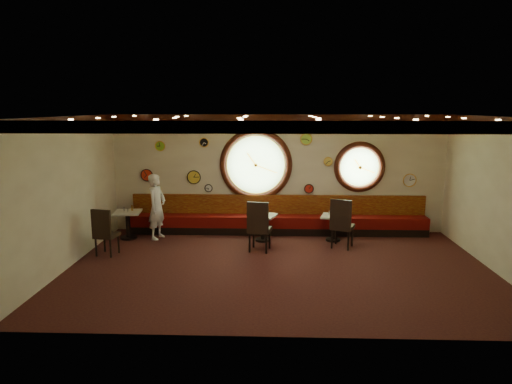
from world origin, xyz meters
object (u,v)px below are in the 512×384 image
at_px(condiment_a_pepper, 128,210).
at_px(condiment_c_bottle, 337,212).
at_px(condiment_c_pepper, 335,214).
at_px(condiment_a_salt, 124,209).
at_px(chair_a, 104,229).
at_px(chair_b, 259,223).
at_px(condiment_b_bottle, 265,212).
at_px(table_b, 263,224).
at_px(chair_c, 342,220).
at_px(condiment_a_bottle, 132,208).
at_px(condiment_c_salt, 329,213).
at_px(condiment_b_pepper, 263,214).
at_px(waiter, 157,207).
at_px(condiment_b_salt, 258,212).
at_px(table_c, 333,225).
at_px(table_a, 128,222).

relative_size(condiment_a_pepper, condiment_c_bottle, 0.53).
bearing_deg(condiment_c_pepper, condiment_a_salt, 179.41).
distance_m(chair_a, chair_b, 3.56).
bearing_deg(condiment_b_bottle, table_b, -156.60).
bearing_deg(chair_c, condiment_b_bottle, -175.64).
bearing_deg(condiment_a_bottle, condiment_c_salt, -0.23).
bearing_deg(condiment_b_bottle, condiment_a_pepper, -179.64).
xyz_separation_m(chair_c, condiment_a_pepper, (-5.40, 0.57, 0.07)).
bearing_deg(table_b, condiment_a_pepper, 179.98).
bearing_deg(condiment_a_bottle, condiment_b_bottle, -2.23).
distance_m(chair_c, condiment_b_pepper, 1.97).
bearing_deg(waiter, condiment_b_salt, -74.96).
height_order(chair_a, condiment_a_pepper, chair_a).
distance_m(condiment_a_pepper, condiment_c_pepper, 5.32).
xyz_separation_m(table_c, chair_c, (0.10, -0.65, 0.28)).
bearing_deg(table_b, condiment_b_pepper, -84.85).
relative_size(condiment_a_pepper, condiment_b_pepper, 0.89).
height_order(table_b, condiment_b_salt, condiment_b_salt).
distance_m(condiment_a_pepper, condiment_b_pepper, 3.49).
bearing_deg(table_b, chair_c, -16.69).
distance_m(table_b, condiment_a_pepper, 3.50).
bearing_deg(waiter, table_a, 110.80).
relative_size(condiment_b_salt, condiment_a_pepper, 1.26).
height_order(table_a, table_b, table_a).
relative_size(chair_c, condiment_a_pepper, 8.71).
distance_m(table_c, condiment_b_pepper, 1.84).
height_order(chair_c, waiter, waiter).
relative_size(table_b, condiment_b_pepper, 8.00).
distance_m(condiment_c_pepper, condiment_b_bottle, 1.78).
relative_size(table_a, waiter, 0.43).
distance_m(condiment_c_salt, condiment_c_bottle, 0.20).
bearing_deg(waiter, chair_b, -95.10).
bearing_deg(table_a, condiment_a_bottle, 44.71).
relative_size(table_b, condiment_c_salt, 6.87).
height_order(chair_a, condiment_b_salt, chair_a).
relative_size(table_b, condiment_b_salt, 7.10).
bearing_deg(condiment_a_pepper, table_c, 0.85).
relative_size(condiment_b_pepper, waiter, 0.06).
distance_m(table_c, condiment_b_bottle, 1.79).
relative_size(condiment_b_pepper, condiment_a_bottle, 0.68).
bearing_deg(table_c, waiter, 179.43).
relative_size(table_a, condiment_c_salt, 6.47).
relative_size(table_b, condiment_c_bottle, 4.76).
bearing_deg(table_a, condiment_b_salt, 0.21).
distance_m(condiment_b_pepper, waiter, 2.77).
bearing_deg(condiment_c_pepper, table_a, 179.57).
bearing_deg(condiment_a_salt, chair_c, -6.74).
bearing_deg(waiter, condiment_c_pepper, -75.15).
height_order(table_b, condiment_b_bottle, condiment_b_bottle).
height_order(chair_b, condiment_c_salt, chair_b).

